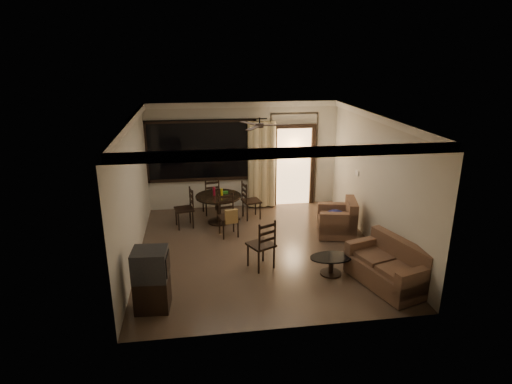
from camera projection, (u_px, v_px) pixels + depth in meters
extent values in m
plane|color=#7F6651|center=(259.00, 249.00, 9.11)|extent=(5.50, 5.50, 0.00)
plane|color=beige|center=(244.00, 156.00, 11.25)|extent=(5.00, 0.00, 5.00)
plane|color=beige|center=(289.00, 245.00, 6.09)|extent=(5.00, 0.00, 5.00)
plane|color=beige|center=(133.00, 192.00, 8.33)|extent=(0.00, 5.50, 5.50)
plane|color=beige|center=(376.00, 182.00, 9.01)|extent=(0.00, 5.50, 5.50)
plane|color=white|center=(260.00, 118.00, 8.23)|extent=(5.50, 5.50, 0.00)
cube|color=black|center=(201.00, 151.00, 11.02)|extent=(2.70, 0.04, 1.45)
cylinder|color=black|center=(204.00, 120.00, 10.69)|extent=(3.20, 0.03, 0.03)
cube|color=#FFC684|center=(294.00, 167.00, 11.50)|extent=(0.91, 0.03, 2.08)
cube|color=white|center=(357.00, 173.00, 10.03)|extent=(0.02, 0.18, 0.12)
cylinder|color=black|center=(260.00, 121.00, 8.25)|extent=(0.03, 0.03, 0.12)
cylinder|color=black|center=(260.00, 125.00, 8.28)|extent=(0.16, 0.16, 0.08)
cylinder|color=black|center=(218.00, 196.00, 10.35)|extent=(1.11, 1.11, 0.04)
cylinder|color=black|center=(219.00, 209.00, 10.45)|extent=(0.11, 0.11, 0.65)
cylinder|color=black|center=(219.00, 222.00, 10.55)|extent=(0.55, 0.55, 0.03)
cylinder|color=maroon|center=(214.00, 191.00, 10.32)|extent=(0.06, 0.06, 0.22)
cylinder|color=#B7A713|center=(222.00, 192.00, 10.29)|extent=(0.06, 0.06, 0.18)
cube|color=#297924|center=(225.00, 192.00, 10.50)|extent=(0.14, 0.10, 0.05)
cube|color=black|center=(184.00, 209.00, 10.14)|extent=(0.50, 0.50, 0.04)
cube|color=black|center=(251.00, 201.00, 10.69)|extent=(0.50, 0.50, 0.04)
cube|color=black|center=(228.00, 217.00, 9.66)|extent=(0.50, 0.50, 0.04)
cube|color=#AA8448|center=(231.00, 217.00, 9.42)|extent=(0.29, 0.13, 0.32)
cube|color=black|center=(211.00, 197.00, 11.00)|extent=(0.50, 0.50, 0.04)
cube|color=black|center=(153.00, 293.00, 6.95)|extent=(0.58, 0.53, 0.55)
cube|color=black|center=(150.00, 264.00, 6.79)|extent=(0.58, 0.53, 0.49)
cube|color=black|center=(168.00, 264.00, 6.81)|extent=(0.05, 0.40, 0.34)
cube|color=#482F21|center=(387.00, 274.00, 7.68)|extent=(1.20, 1.66, 0.37)
cube|color=#482F21|center=(401.00, 256.00, 7.71)|extent=(0.62, 1.48, 0.61)
cube|color=#482F21|center=(415.00, 282.00, 7.05)|extent=(0.81, 0.39, 0.47)
cube|color=#482F21|center=(364.00, 250.00, 8.19)|extent=(0.81, 0.39, 0.47)
cube|color=#482F21|center=(386.00, 264.00, 7.59)|extent=(0.92, 1.41, 0.11)
cube|color=#482F21|center=(336.00, 226.00, 9.78)|extent=(0.98, 0.98, 0.39)
cube|color=#482F21|center=(351.00, 213.00, 9.65)|extent=(0.37, 0.85, 0.63)
cube|color=#482F21|center=(338.00, 224.00, 9.41)|extent=(0.84, 0.35, 0.48)
cube|color=#482F21|center=(335.00, 213.00, 10.02)|extent=(0.84, 0.35, 0.48)
cube|color=#482F21|center=(335.00, 217.00, 9.71)|extent=(0.71, 0.74, 0.12)
ellipsoid|color=navy|center=(335.00, 212.00, 9.67)|extent=(0.35, 0.29, 0.10)
ellipsoid|color=black|center=(332.00, 257.00, 8.00)|extent=(0.82, 0.49, 0.03)
cylinder|color=black|center=(331.00, 266.00, 8.06)|extent=(0.09, 0.09, 0.33)
cylinder|color=black|center=(331.00, 273.00, 8.11)|extent=(0.40, 0.40, 0.03)
cube|color=black|center=(261.00, 245.00, 8.22)|extent=(0.60, 0.60, 0.04)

